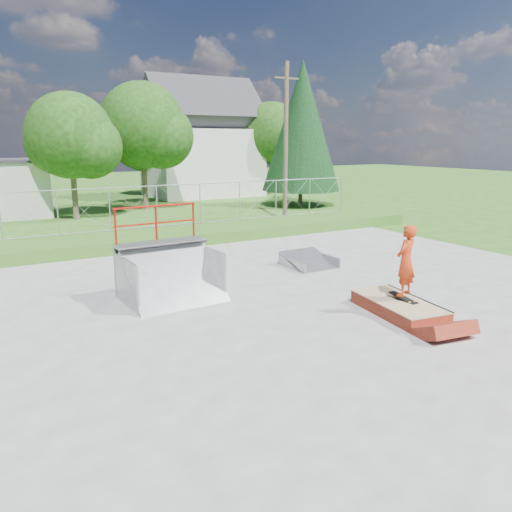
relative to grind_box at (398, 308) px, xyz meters
The scene contains 16 objects.
ground 2.53m from the grind_box, 136.01° to the left, with size 120.00×120.00×0.00m, color #2E5E1B.
concrete_pad 2.53m from the grind_box, 136.01° to the left, with size 20.00×16.00×0.04m, color gray.
grass_berm 11.40m from the grind_box, 99.16° to the left, with size 24.00×3.00×0.50m, color #2E5E1B.
grind_box is the anchor object (origin of this frame).
quarter_pipe 5.85m from the grind_box, 138.94° to the left, with size 2.43×2.05×2.43m, color gray, non-canonical shape.
flat_bank_ramp 4.98m from the grind_box, 79.63° to the left, with size 1.47×1.57×0.45m, color gray, non-canonical shape.
skateboard 0.26m from the grind_box, ahead, with size 0.22×0.80×0.02m, color black.
skater 1.09m from the grind_box, ahead, with size 0.62×0.41×1.71m, color red.
chain_link_fence 12.44m from the grind_box, 98.42° to the left, with size 20.00×0.06×1.80m, color #999DA2, non-canonical shape.
gable_house 28.90m from the grind_box, 75.48° to the left, with size 8.40×6.08×8.94m.
utility_pole 15.36m from the grind_box, 67.53° to the left, with size 0.24×0.24×8.00m, color #4F3E31.
tree_left_near 20.32m from the grind_box, 100.32° to the left, with size 4.76×4.48×6.65m.
tree_center 22.08m from the grind_box, 87.42° to the left, with size 5.44×5.12×7.60m.
tree_right_far 28.78m from the grind_box, 64.03° to the left, with size 5.10×4.80×7.12m.
tree_back_mid 30.00m from the grind_box, 83.45° to the left, with size 4.08×3.84×5.70m.
conifer_tree 21.89m from the grind_box, 61.49° to the left, with size 5.04×5.04×9.10m.
Camera 1 is at (-6.90, -9.98, 4.10)m, focal length 35.00 mm.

